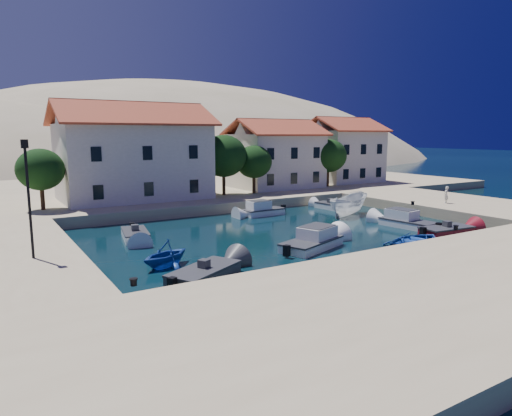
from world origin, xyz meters
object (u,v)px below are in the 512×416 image
Objects in this scene: lamppost at (28,188)px; rowboat_south at (417,246)px; boat_east at (348,215)px; cabin_cruiser_south at (312,242)px; building_left at (133,150)px; pedestrian at (446,195)px; cabin_cruiser_east at (408,222)px; building_mid at (275,153)px; building_right at (343,149)px.

rowboat_south is at bearing -15.15° from lamppost.
rowboat_south is 12.16m from boat_east.
lamppost reaches higher than cabin_cruiser_south.
boat_east is at bearing -43.43° from building_left.
boat_east is at bearing -49.78° from pedestrian.
pedestrian reaches higher than cabin_cruiser_east.
pedestrian is at bearing -72.57° from building_mid.
lamppost is 3.85× the size of pedestrian.
building_right reaches higher than cabin_cruiser_east.
building_left is 1.40× the size of building_mid.
boat_east is at bearing -130.47° from building_right.
cabin_cruiser_east is 2.93× the size of pedestrian.
cabin_cruiser_east is at bearing -3.30° from lamppost.
building_left is 3.08× the size of rowboat_south.
building_left is 2.58× the size of boat_east.
building_right is (30.00, 2.00, -0.46)m from building_left.
building_mid is 27.83m from cabin_cruiser_south.
cabin_cruiser_south is (-25.21, -25.04, -5.00)m from building_right.
pedestrian is (19.47, 4.11, 1.33)m from cabin_cruiser_south.
lamppost is 24.15m from rowboat_south.
building_left is at bearing 11.72° from rowboat_south.
cabin_cruiser_east is at bearing -12.35° from cabin_cruiser_south.
lamppost is at bearing -152.07° from building_right.
lamppost is 35.89m from pedestrian.
cabin_cruiser_south and cabin_cruiser_east have the same top height.
cabin_cruiser_south is 13.63m from boat_east.
cabin_cruiser_south is at bearing 107.37° from boat_east.
lamppost is 17.11m from cabin_cruiser_south.
building_right is 22.77m from boat_east.
lamppost is at bearing -22.54° from pedestrian.
lamppost is 1.17× the size of cabin_cruiser_south.
boat_east is (10.86, 8.22, -0.48)m from cabin_cruiser_south.
building_left reaches higher than lamppost.
boat_east reaches higher than rowboat_south.
boat_east is at bearing -4.73° from cabin_cruiser_east.
cabin_cruiser_south is at bearing 90.83° from cabin_cruiser_east.
building_left reaches higher than building_right.
cabin_cruiser_south is 19.94m from pedestrian.
pedestrian is at bearing -79.08° from cabin_cruiser_east.
building_mid is 6.50× the size of pedestrian.
cabin_cruiser_east is at bearing -56.17° from rowboat_south.
building_left is 9.09× the size of pedestrian.
lamppost is at bearing 80.04° from cabin_cruiser_east.
lamppost is at bearing -144.55° from building_mid.
building_left is 24.15m from cabin_cruiser_south.
lamppost is 1.31× the size of cabin_cruiser_east.
lamppost is at bearing 149.60° from cabin_cruiser_south.
boat_east is at bearing 10.81° from lamppost.
building_right reaches higher than pedestrian.
cabin_cruiser_south is 0.94× the size of boat_east.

